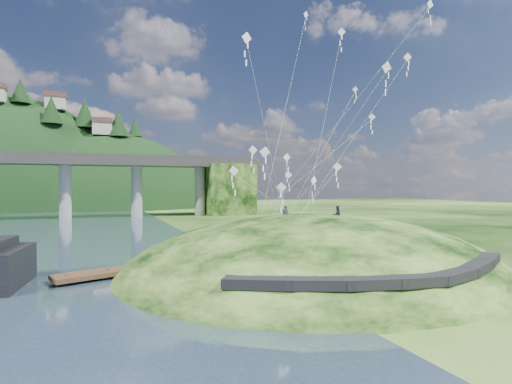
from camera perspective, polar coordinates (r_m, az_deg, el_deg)
name	(u,v)px	position (r m, az deg, el deg)	size (l,w,h in m)	color
ground	(237,283)	(32.02, -2.68, -12.85)	(320.00, 320.00, 0.00)	black
grass_hill	(314,286)	(37.42, 8.22, -13.19)	(36.00, 32.00, 13.00)	black
footpath	(402,274)	(27.02, 20.09, -10.98)	(22.29, 5.84, 0.83)	black
bridge	(14,176)	(100.73, -31.28, 2.01)	(160.00, 11.00, 15.00)	#2D2B2B
wooden_dock	(144,267)	(36.90, -15.75, -10.29)	(14.71, 6.84, 1.05)	#3D2819
kite_flyers	(320,206)	(36.99, 9.11, -1.93)	(4.66, 3.58, 1.74)	#242730
kite_swarm	(325,113)	(36.47, 9.81, 11.01)	(19.45, 16.07, 21.33)	white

